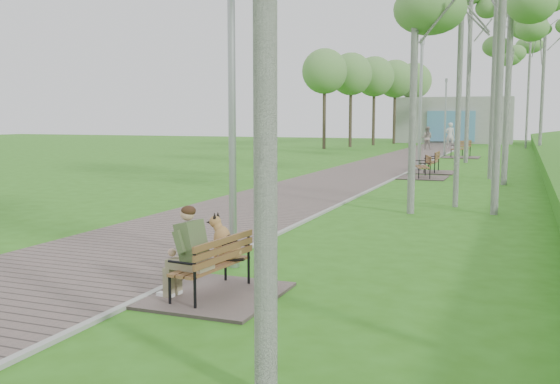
% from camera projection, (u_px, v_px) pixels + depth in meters
% --- Properties ---
extents(ground, '(120.00, 120.00, 0.00)m').
position_uv_depth(ground, '(167.00, 288.00, 8.22)').
color(ground, '#306D16').
rests_on(ground, ground).
extents(walkway, '(3.50, 67.00, 0.04)m').
position_uv_depth(walkway, '(381.00, 166.00, 28.74)').
color(walkway, '#645651').
rests_on(walkway, ground).
extents(kerb, '(0.10, 67.00, 0.05)m').
position_uv_depth(kerb, '(419.00, 167.00, 28.11)').
color(kerb, '#999993').
rests_on(kerb, ground).
extents(building_north, '(10.00, 5.20, 4.00)m').
position_uv_depth(building_north, '(454.00, 120.00, 55.69)').
color(building_north, '#9E9E99').
rests_on(building_north, ground).
extents(bench_main, '(1.56, 1.74, 1.36)m').
position_uv_depth(bench_main, '(207.00, 267.00, 7.79)').
color(bench_main, '#645651').
rests_on(bench_main, ground).
extents(bench_second, '(1.69, 1.88, 1.04)m').
position_uv_depth(bench_second, '(422.00, 173.00, 23.10)').
color(bench_second, '#645651').
rests_on(bench_second, ground).
extents(bench_third, '(1.75, 1.95, 1.08)m').
position_uv_depth(bench_third, '(432.00, 168.00, 25.38)').
color(bench_third, '#645651').
rests_on(bench_third, ground).
extents(bench_far, '(1.96, 2.17, 1.20)m').
position_uv_depth(bench_far, '(461.00, 154.00, 34.90)').
color(bench_far, '#645651').
rests_on(bench_far, ground).
extents(lamp_post_near, '(0.19, 0.19, 4.80)m').
position_uv_depth(lamp_post_near, '(232.00, 117.00, 9.14)').
color(lamp_post_near, '#9A9DA2').
rests_on(lamp_post_near, ground).
extents(lamp_post_second, '(0.21, 0.21, 5.48)m').
position_uv_depth(lamp_post_second, '(420.00, 110.00, 26.11)').
color(lamp_post_second, '#9A9DA2').
rests_on(lamp_post_second, ground).
extents(lamp_post_third, '(0.17, 0.17, 4.47)m').
position_uv_depth(lamp_post_third, '(445.00, 120.00, 36.15)').
color(lamp_post_third, '#9A9DA2').
rests_on(lamp_post_third, ground).
extents(pedestrian_near, '(0.77, 0.60, 1.87)m').
position_uv_depth(pedestrian_near, '(450.00, 135.00, 45.57)').
color(pedestrian_near, silver).
rests_on(pedestrian_near, ground).
extents(pedestrian_far, '(0.79, 0.62, 1.62)m').
position_uv_depth(pedestrian_far, '(427.00, 138.00, 43.60)').
color(pedestrian_far, gray).
rests_on(pedestrian_far, ground).
extents(birch_far_a, '(2.66, 2.66, 8.48)m').
position_uv_depth(birch_far_a, '(512.00, 24.00, 29.64)').
color(birch_far_a, silver).
rests_on(birch_far_a, ground).
extents(birch_far_c, '(2.57, 2.57, 8.72)m').
position_uv_depth(birch_far_c, '(546.00, 28.00, 32.24)').
color(birch_far_c, silver).
rests_on(birch_far_c, ground).
extents(birch_distant_b, '(2.97, 2.97, 9.67)m').
position_uv_depth(birch_distant_b, '(531.00, 42.00, 44.57)').
color(birch_distant_b, silver).
rests_on(birch_distant_b, ground).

